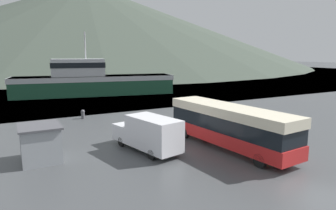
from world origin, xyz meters
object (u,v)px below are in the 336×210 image
tour_bus (229,125)px  dock_kiosk (40,143)px  small_boat (86,89)px  delivery_van (148,133)px  fishing_boat (92,81)px  storage_bin (262,128)px

tour_bus → dock_kiosk: 13.03m
small_boat → delivery_van: bearing=-74.4°
small_boat → fishing_boat: bearing=-66.9°
tour_bus → fishing_boat: bearing=87.8°
dock_kiosk → fishing_boat: bearing=69.8°
fishing_boat → dock_kiosk: bearing=-9.7°
storage_bin → small_boat: (-6.26, 36.41, -0.14)m
delivery_van → storage_bin: (10.03, -1.01, -0.66)m
storage_bin → small_boat: size_ratio=0.25×
small_boat → dock_kiosk: bearing=-85.9°
fishing_boat → storage_bin: size_ratio=19.83×
tour_bus → storage_bin: bearing=9.1°
delivery_van → fishing_boat: (3.88, 31.00, 0.99)m
tour_bus → small_boat: size_ratio=2.08×
delivery_van → tour_bus: bearing=-33.4°
tour_bus → small_boat: 37.61m
delivery_van → storage_bin: size_ratio=4.79×
delivery_van → fishing_boat: 31.26m
tour_bus → delivery_van: tour_bus is taller
fishing_boat → storage_bin: 32.64m
fishing_boat → dock_kiosk: 31.46m
delivery_van → dock_kiosk: delivery_van is taller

